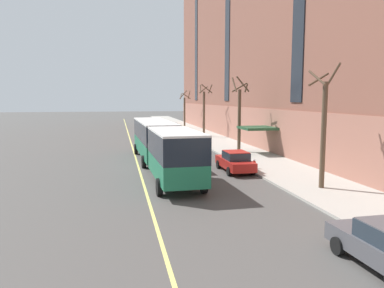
% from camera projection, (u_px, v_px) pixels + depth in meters
% --- Properties ---
extents(ground_plane, '(260.00, 260.00, 0.00)m').
position_uv_depth(ground_plane, '(152.00, 167.00, 29.87)').
color(ground_plane, '#4C4947').
extents(sidewalk, '(5.28, 160.00, 0.15)m').
position_uv_depth(sidewalk, '(253.00, 157.00, 34.63)').
color(sidewalk, '#ADA89E').
rests_on(sidewalk, ground).
extents(city_bus, '(3.43, 19.75, 3.50)m').
position_uv_depth(city_bus, '(161.00, 142.00, 29.05)').
color(city_bus, '#1E704C').
rests_on(city_bus, ground).
extents(parked_car_red_0, '(1.99, 4.68, 1.56)m').
position_uv_depth(parked_car_red_0, '(235.00, 161.00, 27.83)').
color(parked_car_red_0, '#B21E19').
rests_on(parked_car_red_0, ground).
extents(parked_car_champagne_2, '(2.09, 4.35, 1.56)m').
position_uv_depth(parked_car_champagne_2, '(178.00, 131.00, 53.64)').
color(parked_car_champagne_2, '#BCAD89').
rests_on(parked_car_champagne_2, ground).
extents(parked_car_darkgray_3, '(2.04, 4.27, 1.56)m').
position_uv_depth(parked_car_darkgray_3, '(172.00, 128.00, 59.60)').
color(parked_car_darkgray_3, '#4C4C51').
rests_on(parked_car_darkgray_3, ground).
extents(street_tree_near_corner, '(1.53, 1.64, 7.33)m').
position_uv_depth(street_tree_near_corner, '(323.00, 128.00, 21.93)').
color(street_tree_near_corner, brown).
rests_on(street_tree_near_corner, sidewalk).
extents(street_tree_mid_block, '(1.64, 1.81, 7.44)m').
position_uv_depth(street_tree_mid_block, '(239.00, 114.00, 37.08)').
color(street_tree_mid_block, brown).
rests_on(street_tree_mid_block, sidewalk).
extents(street_tree_far_uptown, '(1.70, 2.03, 7.25)m').
position_uv_depth(street_tree_far_uptown, '(204.00, 109.00, 52.28)').
color(street_tree_far_uptown, brown).
rests_on(street_tree_far_uptown, sidewalk).
extents(street_tree_far_downtown, '(1.93, 1.96, 6.75)m').
position_uv_depth(street_tree_far_downtown, '(185.00, 109.00, 67.54)').
color(street_tree_far_downtown, brown).
rests_on(street_tree_far_downtown, sidewalk).
extents(fire_hydrant, '(0.42, 0.24, 0.72)m').
position_uv_depth(fire_hydrant, '(254.00, 164.00, 28.38)').
color(fire_hydrant, red).
rests_on(fire_hydrant, sidewalk).
extents(lane_centerline, '(0.16, 140.00, 0.01)m').
position_uv_depth(lane_centerline, '(137.00, 161.00, 32.58)').
color(lane_centerline, '#E0D66B').
rests_on(lane_centerline, ground).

